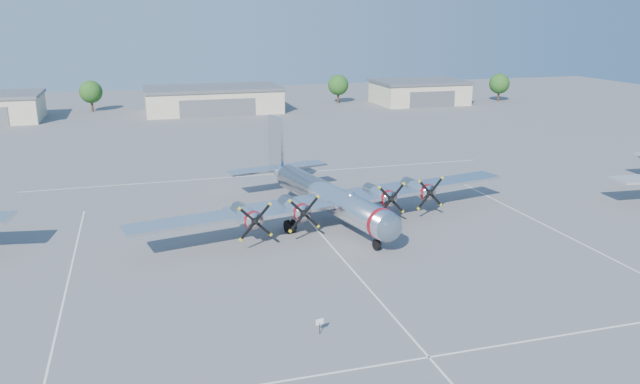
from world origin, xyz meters
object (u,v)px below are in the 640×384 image
object	(u,v)px
tree_east	(338,85)
info_placard	(320,323)
main_bomber_b29	(325,220)
tree_west	(91,92)
hangar_center	(213,99)
hangar_east	(419,92)
tree_far_east	(499,84)

from	to	relation	value
tree_east	info_placard	size ratio (longest dim) A/B	6.25
main_bomber_b29	tree_west	bearing A→B (deg)	95.38
hangar_center	hangar_east	size ratio (longest dim) A/B	1.39
hangar_east	info_placard	size ratio (longest dim) A/B	19.39
tree_east	info_placard	distance (m)	111.23
hangar_center	tree_west	bearing A→B (deg)	162.18
hangar_east	tree_east	world-z (taller)	tree_east
tree_east	main_bomber_b29	distance (m)	87.95
hangar_center	info_placard	xyz separation A→B (m)	(-5.53, -99.31, -1.96)
tree_west	info_placard	distance (m)	109.15
tree_far_east	main_bomber_b29	distance (m)	100.37
tree_east	main_bomber_b29	xyz separation A→B (m)	(-28.44, -83.12, -4.22)
tree_west	main_bomber_b29	xyz separation A→B (m)	(26.56, -85.12, -4.22)
tree_far_east	hangar_east	bearing A→B (deg)	174.39
info_placard	hangar_east	bearing A→B (deg)	48.30
tree_far_east	main_bomber_b29	size ratio (longest dim) A/B	0.16
hangar_center	info_placard	distance (m)	99.48
tree_west	info_placard	size ratio (longest dim) A/B	6.25
info_placard	hangar_center	bearing A→B (deg)	73.43
hangar_center	tree_far_east	world-z (taller)	tree_far_east
tree_far_east	hangar_center	bearing A→B (deg)	178.35
tree_west	tree_far_east	bearing A→B (deg)	-6.14
hangar_east	tree_east	bearing A→B (deg)	161.46
hangar_east	info_placard	distance (m)	112.84
hangar_east	tree_west	world-z (taller)	tree_west
tree_far_east	main_bomber_b29	bearing A→B (deg)	-131.49
hangar_east	hangar_center	bearing A→B (deg)	-180.00
hangar_center	tree_east	size ratio (longest dim) A/B	4.31
tree_west	main_bomber_b29	bearing A→B (deg)	-72.67
main_bomber_b29	info_placard	size ratio (longest dim) A/B	37.90
hangar_east	tree_west	xyz separation A→B (m)	(-73.00, 8.04, 1.51)
hangar_center	tree_far_east	xyz separation A→B (m)	(68.00, -1.96, 1.51)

